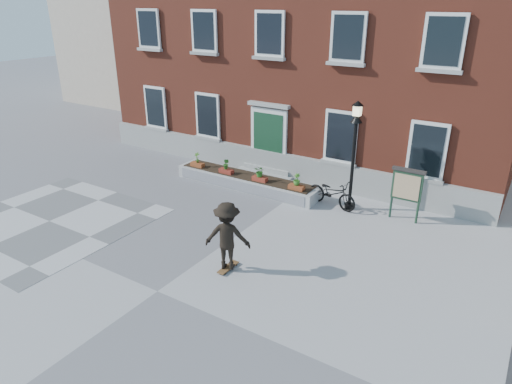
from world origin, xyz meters
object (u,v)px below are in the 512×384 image
Objects in this scene: notice_board at (407,186)px; skateboarder at (227,236)px; bicycle at (332,193)px; lamp_post at (355,141)px.

notice_board is 0.92× the size of skateboarder.
bicycle is at bearing 82.61° from skateboarder.
lamp_post reaches higher than skateboarder.
lamp_post is (0.63, 0.16, 2.01)m from bicycle.
skateboarder is (-1.34, -5.66, -1.48)m from lamp_post.
skateboarder is at bearing -103.33° from lamp_post.
lamp_post is 2.10× the size of notice_board.
notice_board is 6.62m from skateboarder.
lamp_post is at bearing -64.72° from bicycle.
notice_board reaches higher than bicycle.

